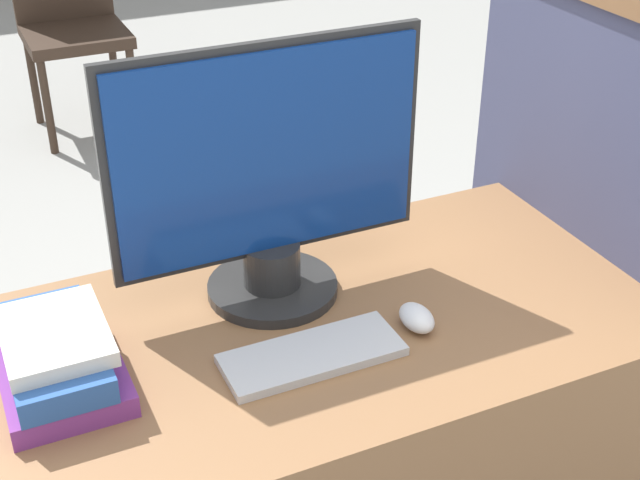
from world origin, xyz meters
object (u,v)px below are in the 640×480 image
keyboard (312,355)px  book_stack (57,358)px  mouse (417,318)px  far_chair (68,8)px  monitor (269,180)px

keyboard → book_stack: book_stack is taller
keyboard → mouse: 0.20m
keyboard → mouse: bearing=1.6°
far_chair → book_stack: bearing=-146.7°
keyboard → far_chair: (0.15, 2.98, -0.20)m
mouse → far_chair: size_ratio=0.08×
far_chair → monitor: bearing=-138.9°
book_stack → far_chair: (0.54, 2.88, -0.25)m
monitor → mouse: 0.35m
keyboard → mouse: mouse is taller
mouse → far_chair: bearing=91.0°
keyboard → book_stack: (-0.39, 0.11, 0.04)m
far_chair → keyboard: bearing=-139.0°
far_chair → mouse: bearing=-135.1°
monitor → keyboard: monitor is taller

